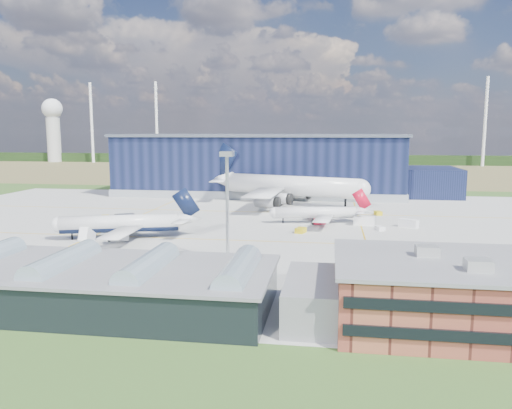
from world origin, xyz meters
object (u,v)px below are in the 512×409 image
light_mast_center (227,188)px  gse_van_c (232,279)px  airliner_navy (120,214)px  airstair (87,241)px  airliner_red (316,207)px  gse_tug_a (105,218)px  gse_van_b (409,223)px  ops_building (504,295)px  airliner_widebody (291,175)px  gse_cart_b (331,215)px  hangar (269,166)px  gse_van_a (364,221)px  gse_cart_a (380,228)px  car_b (177,263)px  gse_tug_c (378,213)px  gse_tug_b (301,230)px

light_mast_center → gse_van_c: light_mast_center is taller
airliner_navy → airstair: airliner_navy is taller
airliner_red → gse_tug_a: size_ratio=8.46×
gse_van_b → ops_building: bearing=-146.2°
ops_building → airliner_navy: airliner_navy is taller
airliner_widebody → gse_van_b: bearing=-28.5°
gse_tug_a → gse_cart_b: bearing=-12.6°
hangar → airliner_red: hangar is taller
airliner_navy → airliner_widebody: (38.07, 67.00, 4.80)m
gse_tug_a → gse_van_a: size_ratio=0.62×
gse_cart_a → airstair: size_ratio=0.55×
car_b → airstair: bearing=61.2°
ops_building → airliner_red: 81.84m
gse_van_b → gse_van_c: gse_van_b is taller
airliner_navy → gse_cart_b: (52.93, 40.87, -5.50)m
airstair → airliner_navy: bearing=68.1°
airliner_navy → airliner_red: size_ratio=1.23×
gse_van_c → hangar: bearing=1.1°
hangar → gse_van_a: bearing=-64.2°
ops_building → gse_tug_c: (-8.43, 94.70, -4.10)m
gse_cart_b → car_b: gse_cart_b is taller
gse_van_b → airliner_navy: bearing=141.8°
gse_van_a → gse_van_c: 67.39m
airliner_widebody → gse_tug_a: bearing=-122.1°
gse_cart_b → light_mast_center: bearing=176.3°
airliner_navy → gse_van_b: 79.60m
airliner_navy → gse_van_c: (35.91, -34.00, -5.09)m
gse_van_c → gse_tug_c: bearing=-25.3°
light_mast_center → airliner_widebody: 85.35m
gse_van_b → hangar: bearing=64.6°
gse_tug_b → airstair: airstair is taller
airliner_widebody → gse_van_c: airliner_widebody is taller
gse_van_b → car_b: (-52.60, -49.74, -0.63)m
airliner_navy → gse_van_c: 49.71m
gse_cart_b → car_b: size_ratio=0.95×
gse_cart_a → airstair: airstair is taller
gse_van_a → gse_cart_b: (-9.68, 12.99, -0.57)m
gse_cart_a → gse_van_b: bearing=11.1°
airliner_red → airstair: airliner_red is taller
gse_van_c → car_b: size_ratio=1.34×
gse_van_b → car_b: 72.40m
hangar → gse_cart_a: hangar is taller
light_mast_center → gse_van_c: bearing=-75.2°
gse_van_a → gse_van_b: gse_van_a is taller
hangar → car_b: size_ratio=41.95×
gse_van_a → airliner_navy: bearing=121.6°
airliner_navy → gse_tug_b: bearing=179.6°
airliner_widebody → gse_cart_a: bearing=-39.3°
light_mast_center → gse_cart_b: (21.25, 58.87, -14.72)m
airliner_navy → gse_tug_a: bearing=-74.6°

